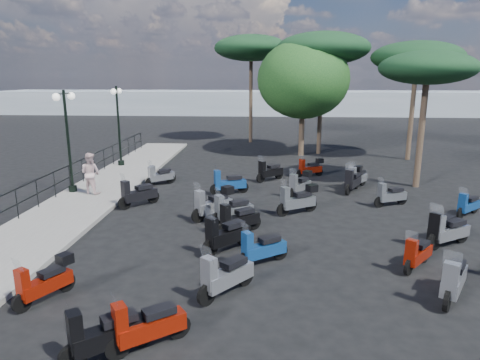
# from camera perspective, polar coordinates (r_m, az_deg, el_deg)

# --- Properties ---
(ground) EXTENTS (120.00, 120.00, 0.00)m
(ground) POSITION_cam_1_polar(r_m,az_deg,el_deg) (14.13, -0.60, -7.43)
(ground) COLOR black
(ground) RESTS_ON ground
(sidewalk) EXTENTS (3.00, 30.00, 0.15)m
(sidewalk) POSITION_cam_1_polar(r_m,az_deg,el_deg) (18.50, -20.38, -2.90)
(sidewalk) COLOR slate
(sidewalk) RESTS_ON ground
(railing) EXTENTS (0.04, 26.04, 1.10)m
(railing) POSITION_cam_1_polar(r_m,az_deg,el_deg) (18.69, -24.48, -0.50)
(railing) COLOR black
(railing) RESTS_ON sidewalk
(lamp_post_1) EXTENTS (0.49, 1.27, 4.38)m
(lamp_post_1) POSITION_cam_1_polar(r_m,az_deg,el_deg) (19.70, -22.00, 5.61)
(lamp_post_1) COLOR black
(lamp_post_1) RESTS_ON sidewalk
(lamp_post_2) EXTENTS (0.35, 1.29, 4.38)m
(lamp_post_2) POSITION_cam_1_polar(r_m,az_deg,el_deg) (24.81, -15.91, 7.60)
(lamp_post_2) COLOR black
(lamp_post_2) RESTS_ON sidewalk
(pedestrian_far) EXTENTS (1.02, 0.89, 1.78)m
(pedestrian_far) POSITION_cam_1_polar(r_m,az_deg,el_deg) (19.34, -19.31, 0.86)
(pedestrian_far) COLOR beige
(pedestrian_far) RESTS_ON sidewalk
(scooter_1) EXTENTS (1.49, 1.17, 1.42)m
(scooter_1) POSITION_cam_1_polar(r_m,az_deg,el_deg) (8.71, -17.54, -19.08)
(scooter_1) COLOR black
(scooter_1) RESTS_ON ground
(scooter_2) EXTENTS (0.93, 1.46, 1.27)m
(scooter_2) POSITION_cam_1_polar(r_m,az_deg,el_deg) (11.12, -24.58, -12.24)
(scooter_2) COLOR black
(scooter_2) RESTS_ON ground
(scooter_3) EXTENTS (1.46, 1.41, 1.47)m
(scooter_3) POSITION_cam_1_polar(r_m,az_deg,el_deg) (15.61, -3.55, -3.21)
(scooter_3) COLOR black
(scooter_3) RESTS_ON ground
(scooter_4) EXTENTS (1.33, 1.41, 1.45)m
(scooter_4) POSITION_cam_1_polar(r_m,az_deg,el_deg) (17.49, -13.47, -1.87)
(scooter_4) COLOR black
(scooter_4) RESTS_ON ground
(scooter_5) EXTENTS (1.21, 1.03, 1.20)m
(scooter_5) POSITION_cam_1_polar(r_m,az_deg,el_deg) (20.72, -10.69, 0.46)
(scooter_5) COLOR black
(scooter_5) RESTS_ON ground
(scooter_7) EXTENTS (1.45, 1.12, 1.37)m
(scooter_7) POSITION_cam_1_polar(r_m,az_deg,el_deg) (8.78, -12.36, -18.54)
(scooter_7) COLOR black
(scooter_7) RESTS_ON ground
(scooter_8) EXTENTS (1.42, 1.06, 1.32)m
(scooter_8) POSITION_cam_1_polar(r_m,az_deg,el_deg) (11.96, 2.92, -9.16)
(scooter_8) COLOR black
(scooter_8) RESTS_ON ground
(scooter_9) EXTENTS (1.54, 1.08, 1.40)m
(scooter_9) POSITION_cam_1_polar(r_m,az_deg,el_deg) (15.09, -1.04, -4.07)
(scooter_9) COLOR black
(scooter_9) RESTS_ON ground
(scooter_10) EXTENTS (1.68, 0.86, 1.40)m
(scooter_10) POSITION_cam_1_polar(r_m,az_deg,el_deg) (18.78, -1.56, -0.46)
(scooter_10) COLOR black
(scooter_10) RESTS_ON ground
(scooter_11) EXTENTS (1.35, 1.21, 1.36)m
(scooter_11) POSITION_cam_1_polar(r_m,az_deg,el_deg) (21.16, 3.96, 1.11)
(scooter_11) COLOR black
(scooter_11) RESTS_ON ground
(scooter_13) EXTENTS (1.25, 1.49, 1.46)m
(scooter_13) POSITION_cam_1_polar(r_m,az_deg,el_deg) (10.37, -1.96, -12.67)
(scooter_13) COLOR black
(scooter_13) RESTS_ON ground
(scooter_14) EXTENTS (1.43, 1.20, 1.40)m
(scooter_14) POSITION_cam_1_polar(r_m,az_deg,el_deg) (14.15, -0.25, -5.31)
(scooter_14) COLOR black
(scooter_14) RESTS_ON ground
(scooter_15) EXTENTS (1.39, 1.41, 1.49)m
(scooter_15) POSITION_cam_1_polar(r_m,az_deg,el_deg) (12.76, -1.85, -7.35)
(scooter_15) COLOR black
(scooter_15) RESTS_ON ground
(scooter_16) EXTENTS (1.59, 1.08, 1.41)m
(scooter_16) POSITION_cam_1_polar(r_m,az_deg,el_deg) (16.27, 7.71, -2.69)
(scooter_16) COLOR black
(scooter_16) RESTS_ON ground
(scooter_17) EXTENTS (1.10, 1.44, 1.33)m
(scooter_17) POSITION_cam_1_polar(r_m,az_deg,el_deg) (18.73, 8.01, -0.59)
(scooter_17) COLOR black
(scooter_17) RESTS_ON ground
(scooter_19) EXTENTS (1.07, 1.59, 1.43)m
(scooter_19) POSITION_cam_1_polar(r_m,az_deg,el_deg) (11.32, 26.57, -11.87)
(scooter_19) COLOR black
(scooter_19) RESTS_ON ground
(scooter_20) EXTENTS (1.07, 1.24, 1.23)m
(scooter_20) POSITION_cam_1_polar(r_m,az_deg,el_deg) (12.64, 22.56, -9.12)
(scooter_20) COLOR black
(scooter_20) RESTS_ON ground
(scooter_21) EXTENTS (1.47, 0.83, 1.25)m
(scooter_21) POSITION_cam_1_polar(r_m,az_deg,el_deg) (18.11, 19.43, -1.98)
(scooter_21) COLOR black
(scooter_21) RESTS_ON ground
(scooter_22) EXTENTS (1.03, 1.65, 1.43)m
(scooter_22) POSITION_cam_1_polar(r_m,az_deg,el_deg) (19.80, 14.83, -0.02)
(scooter_22) COLOR black
(scooter_22) RESTS_ON ground
(scooter_23) EXTENTS (1.43, 0.87, 1.23)m
(scooter_23) POSITION_cam_1_polar(r_m,az_deg,el_deg) (22.27, 9.35, 1.58)
(scooter_23) COLOR black
(scooter_23) RESTS_ON ground
(scooter_26) EXTENTS (1.56, 1.04, 1.40)m
(scooter_26) POSITION_cam_1_polar(r_m,az_deg,el_deg) (14.58, 26.05, -6.20)
(scooter_26) COLOR black
(scooter_26) RESTS_ON ground
(scooter_27) EXTENTS (1.32, 1.43, 1.46)m
(scooter_27) POSITION_cam_1_polar(r_m,az_deg,el_deg) (14.65, 25.27, -5.93)
(scooter_27) COLOR black
(scooter_27) RESTS_ON ground
(scooter_28) EXTENTS (1.19, 1.05, 1.19)m
(scooter_28) POSITION_cam_1_polar(r_m,az_deg,el_deg) (18.01, 28.10, -3.00)
(scooter_28) COLOR black
(scooter_28) RESTS_ON ground
(scooter_29) EXTENTS (1.13, 1.44, 1.38)m
(scooter_29) POSITION_cam_1_polar(r_m,az_deg,el_deg) (20.47, 15.30, 0.22)
(scooter_29) COLOR black
(scooter_29) RESTS_ON ground
(scooter_30) EXTENTS (1.21, 1.03, 1.20)m
(scooter_30) POSITION_cam_1_polar(r_m,az_deg,el_deg) (20.99, -10.50, 0.65)
(scooter_30) COLOR black
(scooter_30) RESTS_ON ground
(broadleaf_tree) EXTENTS (5.79, 5.79, 7.31)m
(broadleaf_tree) POSITION_cam_1_polar(r_m,az_deg,el_deg) (27.81, 8.45, 13.12)
(broadleaf_tree) COLOR #38281E
(broadleaf_tree) RESTS_ON ground
(pine_0) EXTENTS (5.91, 5.91, 7.78)m
(pine_0) POSITION_cam_1_polar(r_m,az_deg,el_deg) (28.71, 11.01, 16.80)
(pine_0) COLOR #38281E
(pine_0) RESTS_ON ground
(pine_1) EXTENTS (5.33, 5.33, 7.08)m
(pine_1) POSITION_cam_1_polar(r_m,az_deg,el_deg) (28.16, 22.54, 14.86)
(pine_1) COLOR #38281E
(pine_1) RESTS_ON ground
(pine_2) EXTENTS (5.54, 5.54, 8.03)m
(pine_2) POSITION_cam_1_polar(r_m,az_deg,el_deg) (33.23, 1.49, 17.14)
(pine_2) COLOR #38281E
(pine_2) RESTS_ON ground
(pine_3) EXTENTS (4.25, 4.25, 6.18)m
(pine_3) POSITION_cam_1_polar(r_m,az_deg,el_deg) (21.18, 23.74, 13.44)
(pine_3) COLOR #38281E
(pine_3) RESTS_ON ground
(distant_hills) EXTENTS (70.00, 8.00, 3.00)m
(distant_hills) POSITION_cam_1_polar(r_m,az_deg,el_deg) (58.25, 2.83, 10.28)
(distant_hills) COLOR gray
(distant_hills) RESTS_ON ground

